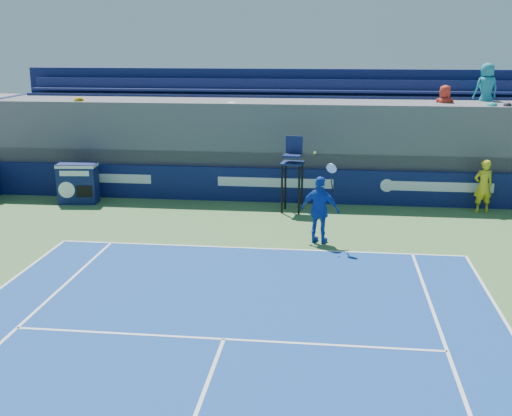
# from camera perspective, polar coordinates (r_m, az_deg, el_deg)

# --- Properties ---
(ball_person) EXTENTS (0.71, 0.54, 1.75)m
(ball_person) POSITION_cam_1_polar(r_m,az_deg,el_deg) (22.12, 19.55, 1.85)
(ball_person) COLOR yellow
(ball_person) RESTS_ON apron
(back_hoarding) EXTENTS (20.40, 0.21, 1.20)m
(back_hoarding) POSITION_cam_1_polar(r_m,az_deg,el_deg) (22.25, 1.73, 2.03)
(back_hoarding) COLOR #0D164C
(back_hoarding) RESTS_ON ground
(match_clock) EXTENTS (1.38, 0.85, 1.40)m
(match_clock) POSITION_cam_1_polar(r_m,az_deg,el_deg) (22.93, -15.55, 2.23)
(match_clock) COLOR #0F194B
(match_clock) RESTS_ON ground
(umpire_chair) EXTENTS (0.78, 0.78, 2.48)m
(umpire_chair) POSITION_cam_1_polar(r_m,az_deg,el_deg) (20.84, 3.27, 3.74)
(umpire_chair) COLOR black
(umpire_chair) RESTS_ON ground
(tennis_player) EXTENTS (1.19, 0.77, 2.57)m
(tennis_player) POSITION_cam_1_polar(r_m,az_deg,el_deg) (17.73, 5.72, -0.17)
(tennis_player) COLOR #1643B4
(tennis_player) RESTS_ON apron
(stadium_seating) EXTENTS (21.00, 4.05, 4.71)m
(stadium_seating) POSITION_cam_1_polar(r_m,az_deg,el_deg) (24.02, 2.28, 5.99)
(stadium_seating) COLOR #505155
(stadium_seating) RESTS_ON ground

